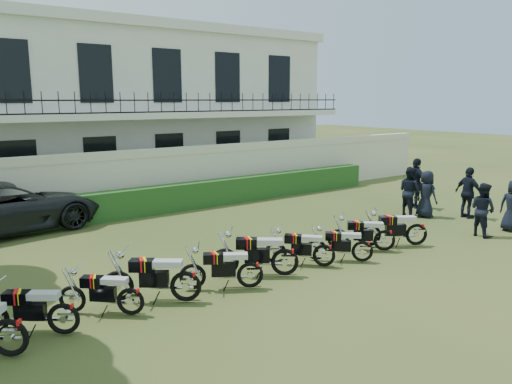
% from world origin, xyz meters
% --- Properties ---
extents(ground, '(100.00, 100.00, 0.00)m').
position_xyz_m(ground, '(0.00, 0.00, 0.00)').
color(ground, '#32441B').
rests_on(ground, ground).
extents(perimeter_wall, '(30.00, 0.35, 2.30)m').
position_xyz_m(perimeter_wall, '(0.00, 8.00, 1.17)').
color(perimeter_wall, beige).
rests_on(perimeter_wall, ground).
extents(hedge, '(18.00, 0.60, 1.00)m').
position_xyz_m(hedge, '(1.00, 7.20, 0.50)').
color(hedge, '#1E4C1B').
rests_on(hedge, ground).
extents(building, '(20.40, 9.60, 7.40)m').
position_xyz_m(building, '(0.00, 13.96, 3.71)').
color(building, silver).
rests_on(building, ground).
extents(motorcycle_0, '(1.69, 1.33, 1.12)m').
position_xyz_m(motorcycle_0, '(-6.89, -1.04, 0.52)').
color(motorcycle_0, black).
rests_on(motorcycle_0, ground).
extents(motorcycle_1, '(1.54, 1.15, 1.00)m').
position_xyz_m(motorcycle_1, '(-5.96, -0.75, 0.46)').
color(motorcycle_1, black).
rests_on(motorcycle_1, ground).
extents(motorcycle_2, '(1.34, 1.21, 0.94)m').
position_xyz_m(motorcycle_2, '(-4.69, -0.68, 0.43)').
color(motorcycle_2, black).
rests_on(motorcycle_2, ground).
extents(motorcycle_3, '(1.69, 1.32, 1.12)m').
position_xyz_m(motorcycle_3, '(-3.51, -0.73, 0.52)').
color(motorcycle_3, black).
rests_on(motorcycle_3, ground).
extents(motorcycle_4, '(1.63, 1.04, 1.01)m').
position_xyz_m(motorcycle_4, '(-2.00, -0.89, 0.47)').
color(motorcycle_4, black).
rests_on(motorcycle_4, ground).
extents(motorcycle_5, '(1.71, 1.33, 1.13)m').
position_xyz_m(motorcycle_5, '(-0.89, -0.74, 0.52)').
color(motorcycle_5, black).
rests_on(motorcycle_5, ground).
extents(motorcycle_6, '(1.29, 1.35, 0.97)m').
position_xyz_m(motorcycle_6, '(0.33, -0.80, 0.45)').
color(motorcycle_6, black).
rests_on(motorcycle_6, ground).
extents(motorcycle_7, '(1.31, 1.24, 0.94)m').
position_xyz_m(motorcycle_7, '(1.38, -1.12, 0.43)').
color(motorcycle_7, black).
rests_on(motorcycle_7, ground).
extents(motorcycle_8, '(1.45, 1.28, 1.01)m').
position_xyz_m(motorcycle_8, '(2.58, -0.84, 0.46)').
color(motorcycle_8, black).
rests_on(motorcycle_8, ground).
extents(motorcycle_9, '(1.73, 1.13, 1.08)m').
position_xyz_m(motorcycle_9, '(3.74, -1.02, 0.50)').
color(motorcycle_9, black).
rests_on(motorcycle_9, ground).
extents(suv, '(6.22, 3.60, 1.63)m').
position_xyz_m(suv, '(-5.48, 7.50, 0.81)').
color(suv, black).
rests_on(suv, ground).
extents(officer_1, '(0.75, 0.89, 1.65)m').
position_xyz_m(officer_1, '(6.26, -1.52, 0.83)').
color(officer_1, black).
rests_on(officer_1, ground).
extents(officer_2, '(0.57, 1.11, 1.81)m').
position_xyz_m(officer_2, '(8.09, 0.05, 0.90)').
color(officer_2, black).
rests_on(officer_2, ground).
extents(officer_3, '(0.56, 0.83, 1.67)m').
position_xyz_m(officer_3, '(6.99, 1.00, 0.84)').
color(officer_3, black).
rests_on(officer_3, ground).
extents(officer_4, '(0.81, 0.97, 1.78)m').
position_xyz_m(officer_4, '(6.69, 1.47, 0.89)').
color(officer_4, black).
rests_on(officer_4, ground).
extents(officer_5, '(0.68, 1.20, 1.93)m').
position_xyz_m(officer_5, '(8.00, 2.18, 0.96)').
color(officer_5, black).
rests_on(officer_5, ground).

